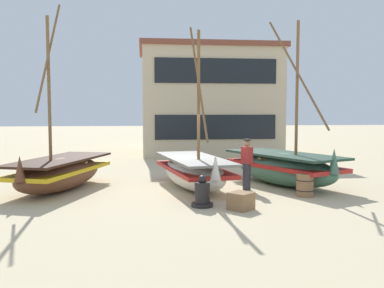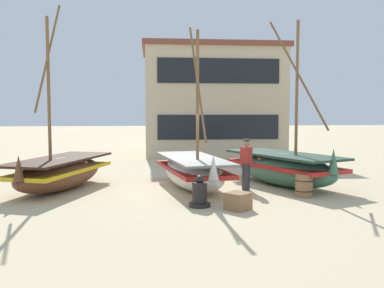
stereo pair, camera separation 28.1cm
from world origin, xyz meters
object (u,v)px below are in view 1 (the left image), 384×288
(fishing_boat_near_left, at_px, (284,167))
(harbor_building_main, at_px, (208,100))
(fishing_boat_far_right, at_px, (194,171))
(cargo_crate, at_px, (241,201))
(fishing_boat_centre_large, at_px, (60,172))
(fisherman_by_hull, at_px, (247,165))
(wooden_barrel, at_px, (305,185))
(capstan_winch, at_px, (202,194))

(fishing_boat_near_left, height_order, harbor_building_main, harbor_building_main)
(fishing_boat_far_right, distance_m, cargo_crate, 3.35)
(fishing_boat_near_left, height_order, fishing_boat_far_right, fishing_boat_near_left)
(fishing_boat_centre_large, height_order, cargo_crate, fishing_boat_centre_large)
(fisherman_by_hull, height_order, wooden_barrel, fisherman_by_hull)
(harbor_building_main, bearing_deg, fisherman_by_hull, -92.98)
(fishing_boat_far_right, relative_size, wooden_barrel, 7.71)
(capstan_winch, distance_m, wooden_barrel, 3.45)
(wooden_barrel, bearing_deg, capstan_winch, -163.04)
(fishing_boat_centre_large, relative_size, fisherman_by_hull, 3.58)
(fishing_boat_near_left, relative_size, harbor_building_main, 0.69)
(fishing_boat_centre_large, distance_m, fisherman_by_hull, 6.14)
(fishing_boat_near_left, relative_size, cargo_crate, 10.45)
(cargo_crate, bearing_deg, wooden_barrel, 32.30)
(fishing_boat_centre_large, height_order, harbor_building_main, harbor_building_main)
(fishing_boat_near_left, height_order, wooden_barrel, fishing_boat_near_left)
(fishing_boat_far_right, xyz_separation_m, cargo_crate, (0.87, -3.22, -0.36))
(fishing_boat_centre_large, bearing_deg, wooden_barrel, -14.39)
(wooden_barrel, height_order, harbor_building_main, harbor_building_main)
(wooden_barrel, distance_m, cargo_crate, 2.77)
(wooden_barrel, relative_size, harbor_building_main, 0.08)
(cargo_crate, bearing_deg, fishing_boat_far_right, 105.10)
(fisherman_by_hull, relative_size, harbor_building_main, 0.20)
(fishing_boat_far_right, xyz_separation_m, harbor_building_main, (2.37, 12.29, 2.67))
(fishing_boat_centre_large, distance_m, fishing_boat_far_right, 4.40)
(fishing_boat_centre_large, relative_size, cargo_crate, 10.91)
(fishing_boat_centre_large, height_order, wooden_barrel, fishing_boat_centre_large)
(harbor_building_main, bearing_deg, fishing_boat_far_right, -100.91)
(fishing_boat_far_right, xyz_separation_m, fisherman_by_hull, (1.71, -0.45, 0.24))
(fishing_boat_centre_large, xyz_separation_m, wooden_barrel, (7.60, -1.95, -0.24))
(fishing_boat_centre_large, xyz_separation_m, harbor_building_main, (6.77, 12.08, 2.66))
(fisherman_by_hull, distance_m, harbor_building_main, 12.99)
(harbor_building_main, bearing_deg, fishing_boat_centre_large, -119.24)
(cargo_crate, bearing_deg, fishing_boat_centre_large, 146.94)
(fisherman_by_hull, bearing_deg, fishing_boat_centre_large, 173.80)
(fishing_boat_near_left, relative_size, fishing_boat_far_right, 1.07)
(fisherman_by_hull, xyz_separation_m, harbor_building_main, (0.66, 12.75, 2.42))
(fisherman_by_hull, distance_m, cargo_crate, 2.95)
(capstan_winch, relative_size, harbor_building_main, 0.10)
(fishing_boat_far_right, relative_size, capstan_winch, 6.27)
(capstan_winch, height_order, wooden_barrel, capstan_winch)
(fishing_boat_near_left, bearing_deg, wooden_barrel, -90.63)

